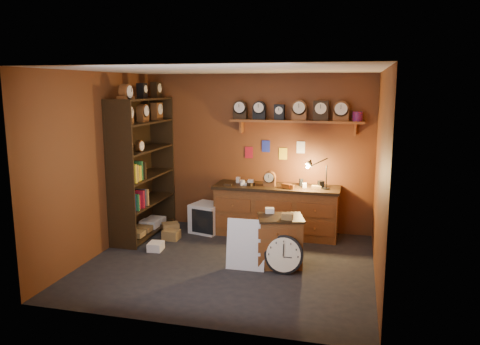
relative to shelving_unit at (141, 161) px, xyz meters
name	(u,v)px	position (x,y,z in m)	size (l,w,h in m)	color
floor	(229,264)	(1.79, -0.98, -1.25)	(4.00, 4.00, 0.00)	black
room_shell	(234,143)	(1.84, -0.87, 0.47)	(4.02, 3.62, 2.71)	brown
shelving_unit	(141,161)	(0.00, 0.00, 0.00)	(0.47, 1.60, 2.58)	black
workbench	(276,208)	(2.21, 0.49, -0.78)	(2.09, 0.66, 1.36)	brown
low_cabinet	(280,239)	(2.50, -0.84, -0.87)	(0.73, 0.66, 0.79)	brown
big_round_clock	(284,255)	(2.60, -1.11, -0.99)	(0.53, 0.17, 0.53)	black
white_panel	(246,269)	(2.07, -1.09, -1.25)	(0.54, 0.02, 0.72)	silver
mini_fridge	(207,218)	(1.02, 0.37, -1.00)	(0.58, 0.60, 0.50)	silver
floor_box_a	(171,235)	(0.58, -0.18, -1.17)	(0.26, 0.22, 0.16)	olive
floor_box_b	(156,246)	(0.55, -0.72, -1.19)	(0.21, 0.25, 0.13)	white
floor_box_c	(171,229)	(0.47, 0.05, -1.15)	(0.27, 0.23, 0.20)	olive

